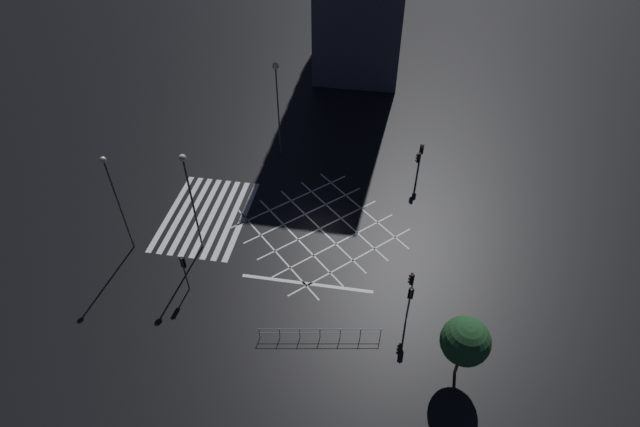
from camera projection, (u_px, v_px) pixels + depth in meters
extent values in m
plane|color=black|center=(320.00, 229.00, 41.64)|extent=(200.00, 200.00, 0.00)
cube|color=silver|center=(242.00, 220.00, 42.46)|extent=(9.95, 0.50, 0.01)
cube|color=silver|center=(232.00, 218.00, 42.57)|extent=(9.95, 0.50, 0.01)
cube|color=silver|center=(222.00, 217.00, 42.68)|extent=(9.95, 0.50, 0.01)
cube|color=silver|center=(211.00, 216.00, 42.79)|extent=(9.95, 0.50, 0.01)
cube|color=silver|center=(201.00, 215.00, 42.90)|extent=(9.95, 0.50, 0.01)
cube|color=silver|center=(191.00, 214.00, 43.00)|extent=(9.95, 0.50, 0.01)
cube|color=silver|center=(182.00, 213.00, 43.11)|extent=(9.95, 0.50, 0.01)
cube|color=silver|center=(172.00, 212.00, 43.22)|extent=(9.95, 0.50, 0.01)
cube|color=silver|center=(275.00, 251.00, 39.73)|extent=(8.69, 8.69, 0.01)
cube|color=silver|center=(291.00, 201.00, 44.31)|extent=(8.69, 8.69, 0.01)
cube|color=silver|center=(298.00, 239.00, 40.68)|extent=(8.69, 8.69, 0.01)
cube|color=silver|center=(305.00, 214.00, 42.98)|extent=(8.69, 8.69, 0.01)
cube|color=silver|center=(320.00, 229.00, 41.64)|extent=(8.69, 8.69, 0.01)
cube|color=silver|center=(320.00, 229.00, 41.64)|extent=(8.69, 8.69, 0.01)
cube|color=silver|center=(341.00, 218.00, 42.60)|extent=(8.69, 8.69, 0.01)
cube|color=silver|center=(336.00, 244.00, 40.30)|extent=(8.69, 8.69, 0.01)
cube|color=silver|center=(361.00, 208.00, 43.55)|extent=(8.69, 8.69, 0.01)
cube|color=silver|center=(353.00, 260.00, 38.97)|extent=(8.69, 8.69, 0.01)
cube|color=silver|center=(307.00, 284.00, 37.22)|extent=(0.30, 9.95, 0.01)
cube|color=black|center=(339.00, 0.00, 76.48)|extent=(1.40, 0.06, 1.80)
cube|color=beige|center=(336.00, 9.00, 73.76)|extent=(1.40, 0.06, 1.80)
cube|color=beige|center=(332.00, 18.00, 71.04)|extent=(1.40, 0.06, 1.80)
cube|color=beige|center=(328.00, 28.00, 68.32)|extent=(1.40, 0.06, 1.80)
cube|color=beige|center=(324.00, 39.00, 65.60)|extent=(1.40, 0.06, 1.80)
cube|color=black|center=(319.00, 51.00, 62.88)|extent=(1.40, 0.06, 1.80)
cube|color=beige|center=(314.00, 64.00, 60.15)|extent=(1.40, 0.06, 1.80)
cube|color=black|center=(328.00, 4.00, 66.14)|extent=(1.40, 0.06, 1.80)
cube|color=beige|center=(324.00, 14.00, 63.42)|extent=(1.40, 0.06, 1.80)
cube|color=black|center=(319.00, 25.00, 60.70)|extent=(1.40, 0.06, 1.80)
cube|color=beige|center=(314.00, 38.00, 57.98)|extent=(1.40, 0.06, 1.80)
cube|color=black|center=(314.00, 9.00, 55.80)|extent=(1.40, 0.06, 1.80)
cylinder|color=#424244|center=(418.00, 169.00, 44.99)|extent=(0.11, 0.11, 3.40)
cube|color=black|center=(418.00, 158.00, 44.20)|extent=(0.28, 0.16, 0.90)
sphere|color=red|center=(417.00, 155.00, 44.02)|extent=(0.18, 0.18, 0.18)
sphere|color=black|center=(417.00, 158.00, 44.22)|extent=(0.18, 0.18, 0.18)
sphere|color=black|center=(416.00, 160.00, 44.42)|extent=(0.18, 0.18, 0.18)
cube|color=black|center=(419.00, 158.00, 44.19)|extent=(0.36, 0.02, 0.98)
cylinder|color=#424244|center=(185.00, 274.00, 35.74)|extent=(0.11, 0.11, 3.28)
cube|color=black|center=(183.00, 262.00, 35.07)|extent=(0.16, 0.28, 0.90)
sphere|color=red|center=(183.00, 258.00, 34.95)|extent=(0.18, 0.18, 0.18)
sphere|color=black|center=(184.00, 261.00, 35.15)|extent=(0.18, 0.18, 0.18)
sphere|color=black|center=(185.00, 264.00, 35.36)|extent=(0.18, 0.18, 0.18)
cube|color=black|center=(183.00, 263.00, 35.01)|extent=(0.02, 0.36, 0.98)
cylinder|color=#424244|center=(420.00, 161.00, 45.56)|extent=(0.11, 0.11, 3.74)
cube|color=black|center=(422.00, 150.00, 44.55)|extent=(0.16, 0.28, 0.90)
sphere|color=red|center=(422.00, 148.00, 44.27)|extent=(0.18, 0.18, 0.18)
sphere|color=black|center=(422.00, 150.00, 44.47)|extent=(0.18, 0.18, 0.18)
sphere|color=black|center=(421.00, 153.00, 44.67)|extent=(0.18, 0.18, 0.18)
cube|color=black|center=(422.00, 149.00, 44.61)|extent=(0.02, 0.36, 0.98)
cylinder|color=#424244|center=(410.00, 294.00, 33.85)|extent=(0.11, 0.11, 4.13)
cube|color=black|center=(411.00, 279.00, 32.82)|extent=(0.28, 0.16, 0.90)
sphere|color=red|center=(410.00, 276.00, 32.63)|extent=(0.18, 0.18, 0.18)
sphere|color=black|center=(410.00, 279.00, 32.83)|extent=(0.18, 0.18, 0.18)
sphere|color=black|center=(409.00, 282.00, 33.03)|extent=(0.18, 0.18, 0.18)
cube|color=black|center=(413.00, 279.00, 32.81)|extent=(0.36, 0.02, 0.98)
cylinder|color=#424244|center=(408.00, 307.00, 33.31)|extent=(0.11, 0.11, 3.68)
cube|color=black|center=(411.00, 293.00, 32.52)|extent=(0.16, 0.28, 0.90)
sphere|color=black|center=(411.00, 289.00, 32.40)|extent=(0.18, 0.18, 0.18)
sphere|color=orange|center=(411.00, 292.00, 32.60)|extent=(0.18, 0.18, 0.18)
sphere|color=black|center=(410.00, 295.00, 32.80)|extent=(0.18, 0.18, 0.18)
cube|color=black|center=(411.00, 294.00, 32.45)|extent=(0.02, 0.36, 0.98)
cylinder|color=#424244|center=(193.00, 207.00, 37.19)|extent=(0.14, 0.14, 8.61)
sphere|color=#F4EAC6|center=(182.00, 158.00, 34.21)|extent=(0.51, 0.51, 0.51)
cylinder|color=#424244|center=(278.00, 113.00, 46.75)|extent=(0.14, 0.14, 9.06)
sphere|color=#F4EAC6|center=(275.00, 66.00, 43.61)|extent=(0.60, 0.60, 0.60)
cylinder|color=#424244|center=(120.00, 207.00, 37.24)|extent=(0.14, 0.14, 8.47)
sphere|color=#F4EAC6|center=(103.00, 159.00, 34.32)|extent=(0.43, 0.43, 0.43)
cylinder|color=#473323|center=(458.00, 362.00, 30.96)|extent=(0.20, 0.20, 2.38)
sphere|color=#235128|center=(465.00, 341.00, 29.41)|extent=(3.00, 3.00, 3.00)
cylinder|color=#9EA0A5|center=(259.00, 333.00, 33.34)|extent=(0.05, 0.05, 1.05)
cylinder|color=#9EA0A5|center=(280.00, 333.00, 33.34)|extent=(0.05, 0.05, 1.05)
cylinder|color=#9EA0A5|center=(300.00, 333.00, 33.34)|extent=(0.05, 0.05, 1.05)
cylinder|color=#9EA0A5|center=(320.00, 333.00, 33.34)|extent=(0.05, 0.05, 1.05)
cylinder|color=#9EA0A5|center=(340.00, 333.00, 33.34)|extent=(0.05, 0.05, 1.05)
cylinder|color=#9EA0A5|center=(360.00, 333.00, 33.34)|extent=(0.05, 0.05, 1.05)
cylinder|color=#9EA0A5|center=(381.00, 333.00, 33.34)|extent=(0.05, 0.05, 1.05)
cylinder|color=#9EA0A5|center=(320.00, 329.00, 33.02)|extent=(1.36, 8.02, 0.04)
cylinder|color=#9EA0A5|center=(320.00, 333.00, 33.31)|extent=(1.36, 8.02, 0.04)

